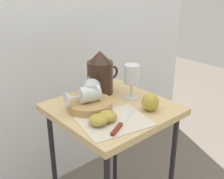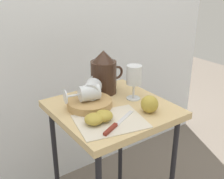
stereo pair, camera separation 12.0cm
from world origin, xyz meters
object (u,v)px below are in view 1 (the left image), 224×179
object	(u,v)px
table	(112,123)
wine_glass_upright	(132,76)
knife	(120,125)
apple_half_right	(107,116)
pitcher	(100,76)
basket_tray	(90,105)
wine_glass_tipped_far	(88,94)
apple_whole	(150,102)
apple_half_left	(99,120)
wine_glass_tipped_near	(92,90)

from	to	relation	value
table	wine_glass_upright	distance (m)	0.23
wine_glass_upright	knife	world-z (taller)	wine_glass_upright
wine_glass_upright	apple_half_right	world-z (taller)	wine_glass_upright
wine_glass_upright	knife	bearing A→B (deg)	-143.53
pitcher	apple_half_right	bearing A→B (deg)	-123.85
basket_tray	wine_glass_tipped_far	xyz separation A→B (m)	(-0.01, -0.00, 0.05)
basket_tray	apple_whole	distance (m)	0.26
apple_half_right	knife	size ratio (longest dim) A/B	0.36
table	wine_glass_tipped_far	world-z (taller)	wine_glass_tipped_far
wine_glass_upright	apple_whole	size ratio (longest dim) A/B	2.17
table	pitcher	world-z (taller)	pitcher
wine_glass_tipped_far	apple_half_left	world-z (taller)	wine_glass_tipped_far
table	knife	world-z (taller)	knife
wine_glass_tipped_near	table	bearing A→B (deg)	-50.50
knife	wine_glass_tipped_near	bearing A→B (deg)	80.42
pitcher	knife	bearing A→B (deg)	-116.56
table	wine_glass_tipped_far	size ratio (longest dim) A/B	4.61
wine_glass_tipped_near	pitcher	bearing A→B (deg)	35.47
basket_tray	wine_glass_tipped_near	size ratio (longest dim) A/B	1.25
pitcher	wine_glass_tipped_near	world-z (taller)	pitcher
wine_glass_upright	apple_half_left	distance (m)	0.31
table	apple_half_right	bearing A→B (deg)	-138.94
table	wine_glass_tipped_near	size ratio (longest dim) A/B	4.70
wine_glass_upright	apple_whole	distance (m)	0.16
apple_half_right	wine_glass_tipped_near	bearing A→B (deg)	73.66
apple_half_right	pitcher	bearing A→B (deg)	56.15
basket_tray	table	bearing A→B (deg)	-29.81
pitcher	apple_whole	distance (m)	0.29
wine_glass_tipped_far	knife	size ratio (longest dim) A/B	0.77
basket_tray	apple_half_right	world-z (taller)	apple_half_right
table	basket_tray	world-z (taller)	basket_tray
table	wine_glass_tipped_far	bearing A→B (deg)	151.94
apple_half_left	apple_half_right	world-z (taller)	same
pitcher	knife	world-z (taller)	pitcher
apple_whole	knife	bearing A→B (deg)	-173.59
apple_whole	table	bearing A→B (deg)	125.96
apple_half_right	apple_whole	distance (m)	0.21
basket_tray	apple_half_left	size ratio (longest dim) A/B	2.63
wine_glass_tipped_far	knife	world-z (taller)	wine_glass_tipped_far
apple_half_left	apple_whole	xyz separation A→B (m)	(0.25, -0.04, 0.01)
wine_glass_tipped_far	apple_half_right	xyz separation A→B (m)	(-0.01, -0.14, -0.04)
wine_glass_tipped_near	apple_half_left	bearing A→B (deg)	-119.67
pitcher	apple_whole	xyz separation A→B (m)	(0.04, -0.29, -0.05)
wine_glass_upright	apple_half_right	size ratio (longest dim) A/B	2.17
wine_glass_tipped_far	wine_glass_upright	bearing A→B (deg)	-10.22
table	apple_half_left	distance (m)	0.21
pitcher	wine_glass_tipped_far	xyz separation A→B (m)	(-0.15, -0.10, -0.02)
pitcher	apple_whole	size ratio (longest dim) A/B	2.83
basket_tray	apple_half_left	xyz separation A→B (m)	(-0.06, -0.14, 0.01)
table	basket_tray	distance (m)	0.14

